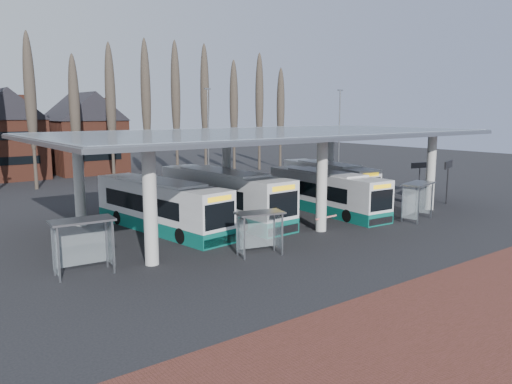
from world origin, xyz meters
TOP-DOWN VIEW (x-y plane):
  - ground at (0.00, 0.00)m, footprint 140.00×140.00m
  - station_canopy at (0.00, 8.00)m, footprint 32.00×16.00m
  - poplar_row at (0.00, 33.00)m, footprint 45.10×1.10m
  - lamp_post_b at (6.00, 26.00)m, footprint 0.80×0.16m
  - lamp_post_c at (20.00, 20.00)m, footprint 0.80×0.16m
  - bus_0 at (-8.21, 9.16)m, footprint 4.13×12.18m
  - bus_1 at (-3.09, 9.44)m, footprint 3.28×12.93m
  - bus_2 at (4.70, 6.85)m, footprint 3.21×11.60m
  - bus_3 at (9.75, 11.56)m, footprint 4.03×11.53m
  - shelter_0 at (-15.26, 3.15)m, footprint 3.02×1.68m
  - shelter_1 at (-6.55, 0.63)m, footprint 2.81×1.87m
  - shelter_2 at (7.76, 0.82)m, footprint 3.17×2.08m
  - info_sign_0 at (15.19, 2.96)m, footprint 2.35×0.96m
  - info_sign_1 at (17.32, 7.16)m, footprint 2.03×0.52m
  - barrier at (0.40, 2.52)m, footprint 2.01×0.60m

SIDE VIEW (x-z plane):
  - ground at x=0.00m, z-range 0.00..0.00m
  - barrier at x=0.40m, z-range 0.28..1.28m
  - bus_3 at x=9.75m, z-range -0.09..3.05m
  - bus_2 at x=4.70m, z-range -0.09..3.09m
  - bus_0 at x=-8.21m, z-range -0.10..3.23m
  - bus_1 at x=-3.09m, z-range -0.10..3.46m
  - shelter_1 at x=-6.55m, z-range 0.54..2.94m
  - shelter_0 at x=-15.26m, z-range 0.61..3.32m
  - shelter_2 at x=7.76m, z-range 0.62..3.33m
  - info_sign_1 at x=17.32m, z-range 1.03..4.08m
  - info_sign_0 at x=15.19m, z-range 1.24..4.89m
  - lamp_post_b at x=6.00m, z-range 0.25..10.42m
  - lamp_post_c at x=20.00m, z-range 0.25..10.42m
  - station_canopy at x=0.00m, z-range 2.51..8.85m
  - poplar_row at x=0.00m, z-range 1.53..16.03m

